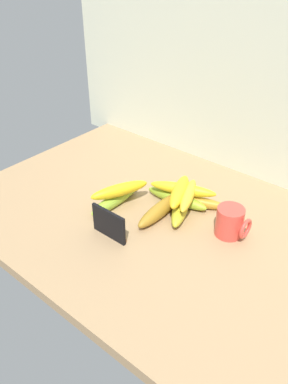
{
  "coord_description": "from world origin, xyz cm",
  "views": [
    {
      "loc": [
        55.05,
        -69.06,
        70.02
      ],
      "look_at": [
        -4.61,
        2.14,
        8.0
      ],
      "focal_mm": 36.3,
      "sensor_mm": 36.0,
      "label": 1
    }
  ],
  "objects_px": {
    "chalkboard_sign": "(109,225)",
    "banana_5": "(183,189)",
    "banana_4": "(181,206)",
    "banana_1": "(160,210)",
    "banana_7": "(120,190)",
    "coffee_mug": "(231,222)",
    "banana_8": "(179,191)",
    "banana_0": "(177,198)",
    "banana_3": "(116,199)",
    "banana_6": "(188,195)",
    "banana_2": "(194,201)"
  },
  "relations": [
    {
      "from": "coffee_mug",
      "to": "banana_6",
      "type": "height_order",
      "value": "coffee_mug"
    },
    {
      "from": "coffee_mug",
      "to": "banana_0",
      "type": "bearing_deg",
      "value": 172.55
    },
    {
      "from": "banana_2",
      "to": "banana_6",
      "type": "relative_size",
      "value": 1.16
    },
    {
      "from": "chalkboard_sign",
      "to": "banana_6",
      "type": "xyz_separation_m",
      "value": [
        0.1,
        0.22,
        0.02
      ]
    },
    {
      "from": "chalkboard_sign",
      "to": "banana_3",
      "type": "distance_m",
      "value": 0.15
    },
    {
      "from": "banana_7",
      "to": "banana_3",
      "type": "bearing_deg",
      "value": -168.13
    },
    {
      "from": "coffee_mug",
      "to": "banana_6",
      "type": "relative_size",
      "value": 0.54
    },
    {
      "from": "chalkboard_sign",
      "to": "banana_5",
      "type": "bearing_deg",
      "value": 75.73
    },
    {
      "from": "banana_6",
      "to": "coffee_mug",
      "type": "bearing_deg",
      "value": -4.08
    },
    {
      "from": "banana_3",
      "to": "banana_5",
      "type": "bearing_deg",
      "value": 40.3
    },
    {
      "from": "coffee_mug",
      "to": "banana_8",
      "type": "bearing_deg",
      "value": 178.46
    },
    {
      "from": "banana_1",
      "to": "banana_7",
      "type": "xyz_separation_m",
      "value": [
        -0.12,
        -0.04,
        0.04
      ]
    },
    {
      "from": "banana_0",
      "to": "banana_6",
      "type": "relative_size",
      "value": 1.2
    },
    {
      "from": "coffee_mug",
      "to": "banana_5",
      "type": "relative_size",
      "value": 0.45
    },
    {
      "from": "banana_7",
      "to": "banana_8",
      "type": "bearing_deg",
      "value": 33.91
    },
    {
      "from": "banana_1",
      "to": "banana_8",
      "type": "relative_size",
      "value": 1.18
    },
    {
      "from": "banana_2",
      "to": "banana_6",
      "type": "xyz_separation_m",
      "value": [
        0.0,
        -0.04,
        0.04
      ]
    },
    {
      "from": "banana_4",
      "to": "banana_7",
      "type": "xyz_separation_m",
      "value": [
        -0.15,
        -0.09,
        0.03
      ]
    },
    {
      "from": "banana_5",
      "to": "banana_8",
      "type": "height_order",
      "value": "banana_8"
    },
    {
      "from": "banana_1",
      "to": "banana_7",
      "type": "distance_m",
      "value": 0.13
    },
    {
      "from": "banana_2",
      "to": "banana_4",
      "type": "bearing_deg",
      "value": -104.73
    },
    {
      "from": "banana_7",
      "to": "banana_8",
      "type": "xyz_separation_m",
      "value": [
        0.14,
        0.1,
        0.01
      ]
    },
    {
      "from": "banana_1",
      "to": "coffee_mug",
      "type": "bearing_deg",
      "value": 15.57
    },
    {
      "from": "banana_0",
      "to": "banana_7",
      "type": "xyz_separation_m",
      "value": [
        -0.12,
        -0.12,
        0.04
      ]
    },
    {
      "from": "coffee_mug",
      "to": "banana_5",
      "type": "distance_m",
      "value": 0.18
    },
    {
      "from": "coffee_mug",
      "to": "chalkboard_sign",
      "type": "bearing_deg",
      "value": -138.46
    },
    {
      "from": "chalkboard_sign",
      "to": "banana_0",
      "type": "distance_m",
      "value": 0.24
    },
    {
      "from": "banana_4",
      "to": "banana_3",
      "type": "bearing_deg",
      "value": -150.76
    },
    {
      "from": "banana_8",
      "to": "chalkboard_sign",
      "type": "bearing_deg",
      "value": -107.8
    },
    {
      "from": "banana_8",
      "to": "banana_0",
      "type": "bearing_deg",
      "value": 137.1
    },
    {
      "from": "banana_5",
      "to": "banana_6",
      "type": "bearing_deg",
      "value": -33.6
    },
    {
      "from": "banana_3",
      "to": "banana_6",
      "type": "bearing_deg",
      "value": 29.65
    },
    {
      "from": "banana_0",
      "to": "banana_8",
      "type": "xyz_separation_m",
      "value": [
        0.02,
        -0.02,
        0.04
      ]
    },
    {
      "from": "banana_5",
      "to": "banana_4",
      "type": "bearing_deg",
      "value": -58.71
    },
    {
      "from": "banana_7",
      "to": "banana_1",
      "type": "bearing_deg",
      "value": 17.54
    },
    {
      "from": "banana_0",
      "to": "banana_1",
      "type": "relative_size",
      "value": 0.99
    },
    {
      "from": "banana_8",
      "to": "banana_7",
      "type": "bearing_deg",
      "value": -146.09
    },
    {
      "from": "coffee_mug",
      "to": "banana_0",
      "type": "height_order",
      "value": "coffee_mug"
    },
    {
      "from": "banana_5",
      "to": "banana_7",
      "type": "relative_size",
      "value": 1.1
    },
    {
      "from": "banana_5",
      "to": "banana_8",
      "type": "xyz_separation_m",
      "value": [
        0.01,
        -0.03,
        0.01
      ]
    },
    {
      "from": "banana_1",
      "to": "banana_2",
      "type": "relative_size",
      "value": 1.04
    },
    {
      "from": "banana_1",
      "to": "banana_7",
      "type": "bearing_deg",
      "value": -162.46
    },
    {
      "from": "banana_4",
      "to": "banana_5",
      "type": "bearing_deg",
      "value": 121.29
    },
    {
      "from": "banana_0",
      "to": "banana_2",
      "type": "bearing_deg",
      "value": 25.39
    },
    {
      "from": "banana_5",
      "to": "banana_8",
      "type": "bearing_deg",
      "value": -75.58
    },
    {
      "from": "chalkboard_sign",
      "to": "banana_4",
      "type": "height_order",
      "value": "chalkboard_sign"
    },
    {
      "from": "chalkboard_sign",
      "to": "banana_1",
      "type": "relative_size",
      "value": 0.56
    },
    {
      "from": "banana_2",
      "to": "banana_8",
      "type": "height_order",
      "value": "banana_8"
    },
    {
      "from": "banana_3",
      "to": "banana_7",
      "type": "distance_m",
      "value": 0.04
    },
    {
      "from": "chalkboard_sign",
      "to": "banana_4",
      "type": "distance_m",
      "value": 0.23
    }
  ]
}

